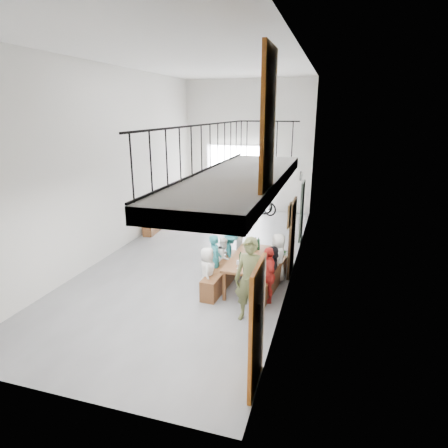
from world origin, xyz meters
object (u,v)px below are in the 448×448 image
(host_standing, at_px, (250,280))
(serving_counter, at_px, (225,199))
(side_bench, at_px, (155,225))
(bicycle_near, at_px, (258,203))
(bench_inner, at_px, (223,274))
(oak_barrel, at_px, (197,199))
(tasting_table, at_px, (248,260))

(host_standing, bearing_deg, serving_counter, 118.11)
(side_bench, height_order, serving_counter, serving_counter)
(serving_counter, xyz_separation_m, bicycle_near, (1.57, -0.29, -0.01))
(side_bench, distance_m, host_standing, 6.87)
(host_standing, height_order, bicycle_near, host_standing)
(bench_inner, distance_m, host_standing, 1.92)
(bench_inner, relative_size, host_standing, 1.21)
(oak_barrel, bearing_deg, serving_counter, 11.58)
(serving_counter, xyz_separation_m, host_standing, (3.09, -8.68, 0.45))
(side_bench, bearing_deg, tasting_table, -39.01)
(side_bench, xyz_separation_m, host_standing, (4.67, -4.99, 0.70))
(bench_inner, height_order, serving_counter, serving_counter)
(oak_barrel, xyz_separation_m, host_standing, (4.31, -8.43, 0.47))
(oak_barrel, height_order, host_standing, host_standing)
(serving_counter, relative_size, host_standing, 0.96)
(tasting_table, bearing_deg, bicycle_near, 100.78)
(side_bench, distance_m, oak_barrel, 3.46)
(tasting_table, distance_m, serving_counter, 7.66)
(bench_inner, xyz_separation_m, bicycle_near, (-0.50, 6.89, 0.20))
(tasting_table, relative_size, host_standing, 1.10)
(tasting_table, relative_size, oak_barrel, 2.29)
(host_standing, bearing_deg, bench_inner, 132.59)
(serving_counter, height_order, bicycle_near, serving_counter)
(bench_inner, bearing_deg, host_standing, -52.10)
(oak_barrel, distance_m, bicycle_near, 2.79)
(side_bench, relative_size, host_standing, 0.83)
(tasting_table, distance_m, oak_barrel, 7.95)
(side_bench, height_order, oak_barrel, oak_barrel)
(tasting_table, height_order, side_bench, tasting_table)
(tasting_table, xyz_separation_m, bicycle_near, (-1.13, 6.87, -0.25))
(side_bench, bearing_deg, bench_inner, -43.67)
(host_standing, bearing_deg, side_bench, 141.64)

